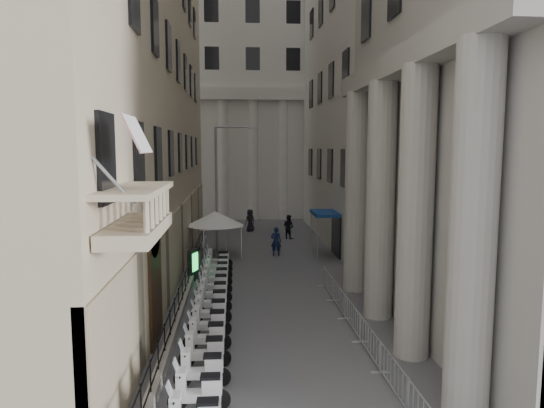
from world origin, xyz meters
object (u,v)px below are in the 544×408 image
at_px(pedestrian_a, 276,241).
at_px(pedestrian_b, 288,227).
at_px(street_lamp, 221,179).
at_px(info_kiosk, 193,265).
at_px(security_tent, 225,220).

height_order(pedestrian_a, pedestrian_b, pedestrian_a).
distance_m(street_lamp, pedestrian_a, 5.58).
height_order(info_kiosk, pedestrian_b, pedestrian_b).
xyz_separation_m(info_kiosk, pedestrian_b, (6.60, 12.09, 0.07)).
height_order(info_kiosk, pedestrian_a, pedestrian_a).
bearing_deg(security_tent, info_kiosk, -105.79).
bearing_deg(info_kiosk, pedestrian_b, 83.09).
bearing_deg(security_tent, pedestrian_b, 51.92).
bearing_deg(street_lamp, pedestrian_a, 7.01).
height_order(security_tent, info_kiosk, security_tent).
relative_size(pedestrian_a, pedestrian_b, 1.01).
height_order(security_tent, street_lamp, street_lamp).
xyz_separation_m(street_lamp, pedestrian_b, (5.16, 5.88, -4.24)).
bearing_deg(info_kiosk, pedestrian_a, 71.48).
bearing_deg(pedestrian_a, street_lamp, 6.41).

